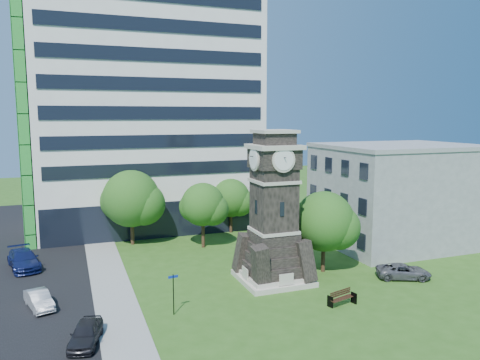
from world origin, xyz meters
name	(u,v)px	position (x,y,z in m)	size (l,w,h in m)	color
ground	(248,294)	(0.00, 0.00, 0.00)	(160.00, 160.00, 0.00)	#2C5618
sidewalk	(111,287)	(-9.50, 5.00, 0.03)	(3.00, 70.00, 0.06)	gray
clock_tower	(274,217)	(3.00, 2.00, 5.28)	(5.40, 5.40, 12.22)	beige
office_tall	(145,108)	(-3.20, 25.84, 14.22)	(26.20, 15.11, 28.60)	white
office_low	(398,194)	(19.97, 8.00, 5.21)	(15.20, 12.20, 10.40)	#9EA1A3
car_street_south	(86,333)	(-11.74, -3.93, 0.66)	(1.55, 3.85, 1.31)	black
car_street_mid	(39,300)	(-14.58, 2.64, 0.60)	(1.28, 3.67, 1.21)	#A0A3A8
car_street_north	(24,260)	(-16.28, 12.43, 0.79)	(2.21, 5.43, 1.58)	#111A4E
car_east_lot	(404,271)	(13.27, -1.32, 0.61)	(2.01, 4.35, 1.21)	#57565C
park_bench	(342,297)	(5.48, -4.25, 0.56)	(2.06, 0.55, 1.06)	black
street_sign	(173,290)	(-6.02, -1.71, 1.77)	(0.68, 0.07, 2.82)	black
tree_nw	(132,200)	(-6.20, 16.97, 4.65)	(6.47, 5.88, 7.79)	#332114
tree_nc	(203,206)	(0.40, 13.35, 4.26)	(4.82, 4.38, 6.63)	#332114
tree_ne	(231,199)	(5.08, 18.20, 3.86)	(4.82, 4.38, 6.21)	#332114
tree_east	(325,223)	(8.01, 2.51, 4.24)	(5.64, 5.13, 6.99)	#332114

